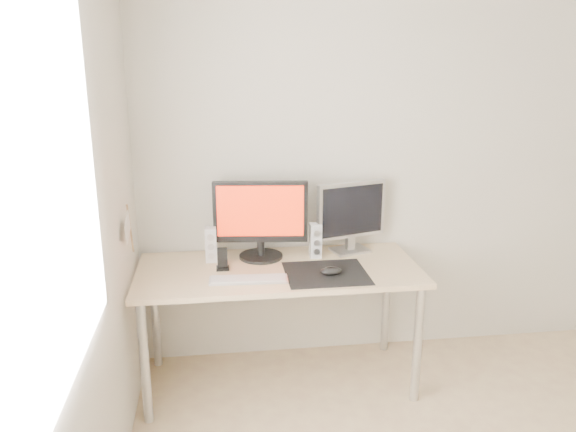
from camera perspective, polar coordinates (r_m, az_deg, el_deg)
wall_back at (r=3.62m, az=13.14°, el=5.39°), size 3.50×0.00×3.50m
wall_left at (r=1.77m, az=-22.82°, el=-6.52°), size 0.00×3.50×3.50m
window_pane at (r=1.70m, az=-23.33°, el=1.33°), size 0.00×1.30×1.30m
mousepad at (r=3.13m, az=3.90°, el=-5.82°), size 0.45×0.40×0.00m
mouse at (r=3.09m, az=4.38°, el=-5.60°), size 0.12×0.07×0.04m
desk at (r=3.23m, az=-0.94°, el=-6.57°), size 1.60×0.70×0.73m
main_monitor at (r=3.27m, az=-2.81°, el=-0.10°), size 0.55×0.29×0.47m
second_monitor at (r=3.41m, az=6.43°, el=0.24°), size 0.44×0.22×0.43m
speaker_left at (r=3.30m, az=-7.84°, el=-2.88°), size 0.07×0.08×0.21m
speaker_right at (r=3.34m, az=2.80°, el=-2.51°), size 0.07×0.08×0.21m
keyboard at (r=3.03m, az=-4.03°, el=-6.43°), size 0.43×0.14×0.02m
phone_dock at (r=3.18m, az=-6.66°, el=-4.76°), size 0.07×0.06×0.13m
pennant at (r=2.98m, az=-15.91°, el=-1.09°), size 0.01×0.23×0.29m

